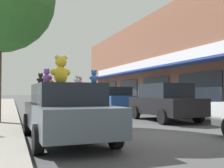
% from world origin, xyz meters
% --- Properties ---
extents(ground_plane, '(260.00, 260.00, 0.00)m').
position_xyz_m(ground_plane, '(0.00, 0.00, 0.00)').
color(ground_plane, '#424244').
extents(storefront_row, '(12.58, 35.66, 7.33)m').
position_xyz_m(storefront_row, '(11.66, 10.69, 3.66)').
color(storefront_row, brown).
rests_on(storefront_row, ground_plane).
extents(plush_art_car, '(2.01, 4.63, 1.51)m').
position_xyz_m(plush_art_car, '(-2.69, -0.24, 0.79)').
color(plush_art_car, '#4C5660').
rests_on(plush_art_car, ground_plane).
extents(teddy_bear_giant, '(0.60, 0.39, 0.80)m').
position_xyz_m(teddy_bear_giant, '(-2.76, 0.08, 1.90)').
color(teddy_bear_giant, yellow).
rests_on(teddy_bear_giant, plush_art_car).
extents(teddy_bear_black, '(0.24, 0.18, 0.32)m').
position_xyz_m(teddy_bear_black, '(-3.28, 0.36, 1.66)').
color(teddy_bear_black, black).
rests_on(teddy_bear_black, plush_art_car).
extents(teddy_bear_purple, '(0.25, 0.27, 0.38)m').
position_xyz_m(teddy_bear_purple, '(-3.20, -0.40, 1.70)').
color(teddy_bear_purple, purple).
rests_on(teddy_bear_purple, plush_art_car).
extents(teddy_bear_pink, '(0.18, 0.16, 0.24)m').
position_xyz_m(teddy_bear_pink, '(-2.11, 0.50, 1.63)').
color(teddy_bear_pink, pink).
rests_on(teddy_bear_pink, plush_art_car).
extents(teddy_bear_white, '(0.16, 0.10, 0.22)m').
position_xyz_m(teddy_bear_white, '(-2.47, -0.64, 1.62)').
color(teddy_bear_white, white).
rests_on(teddy_bear_white, plush_art_car).
extents(teddy_bear_blue, '(0.24, 0.23, 0.35)m').
position_xyz_m(teddy_bear_blue, '(-2.07, -0.82, 1.68)').
color(teddy_bear_blue, blue).
rests_on(teddy_bear_blue, plush_art_car).
extents(teddy_bear_orange, '(0.19, 0.12, 0.25)m').
position_xyz_m(teddy_bear_orange, '(-2.95, 0.76, 1.63)').
color(teddy_bear_orange, orange).
rests_on(teddy_bear_orange, plush_art_car).
extents(parked_car_far_center, '(1.88, 4.16, 1.68)m').
position_xyz_m(parked_car_far_center, '(2.46, 3.45, 0.87)').
color(parked_car_far_center, black).
rests_on(parked_car_far_center, ground_plane).
extents(parked_car_far_right, '(2.01, 4.02, 1.64)m').
position_xyz_m(parked_car_far_right, '(2.46, 10.09, 0.86)').
color(parked_car_far_right, '#1E4793').
rests_on(parked_car_far_right, ground_plane).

